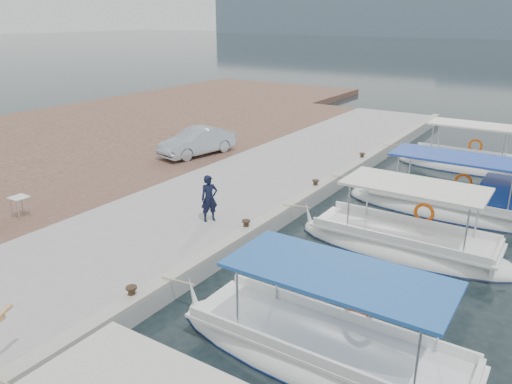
% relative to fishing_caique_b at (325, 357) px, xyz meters
% --- Properties ---
extents(ground, '(400.00, 400.00, 0.00)m').
position_rel_fishing_caique_b_xyz_m(ground, '(-4.39, 2.49, -0.12)').
color(ground, black).
rests_on(ground, ground).
extents(concrete_quay, '(6.00, 40.00, 0.50)m').
position_rel_fishing_caique_b_xyz_m(concrete_quay, '(-7.39, 7.49, 0.13)').
color(concrete_quay, gray).
rests_on(concrete_quay, ground).
extents(quay_curb, '(0.44, 40.00, 0.12)m').
position_rel_fishing_caique_b_xyz_m(quay_curb, '(-4.61, 7.49, 0.44)').
color(quay_curb, '#A8A495').
rests_on(quay_curb, concrete_quay).
extents(cobblestone_strip, '(4.00, 40.00, 0.50)m').
position_rel_fishing_caique_b_xyz_m(cobblestone_strip, '(-12.39, 7.49, 0.13)').
color(cobblestone_strip, brown).
rests_on(cobblestone_strip, ground).
extents(land_backing, '(16.00, 60.00, 0.48)m').
position_rel_fishing_caique_b_xyz_m(land_backing, '(-22.39, 7.49, 0.12)').
color(land_backing, brown).
rests_on(land_backing, ground).
extents(fishing_caique_b, '(7.61, 2.21, 2.83)m').
position_rel_fishing_caique_b_xyz_m(fishing_caique_b, '(0.00, 0.00, 0.00)').
color(fishing_caique_b, white).
rests_on(fishing_caique_b, ground).
extents(fishing_caique_c, '(7.03, 2.23, 2.83)m').
position_rel_fishing_caique_b_xyz_m(fishing_caique_c, '(-0.29, 6.30, 0.00)').
color(fishing_caique_c, white).
rests_on(fishing_caique_c, ground).
extents(fishing_caique_d, '(7.78, 2.17, 2.83)m').
position_rel_fishing_caique_b_xyz_m(fishing_caique_d, '(0.19, 10.43, 0.06)').
color(fishing_caique_d, white).
rests_on(fishing_caique_d, ground).
extents(fishing_caique_e, '(6.34, 1.99, 2.83)m').
position_rel_fishing_caique_b_xyz_m(fishing_caique_e, '(-0.64, 16.82, 0.00)').
color(fishing_caique_e, white).
rests_on(fishing_caique_e, ground).
extents(mooring_bollards, '(0.28, 20.28, 0.33)m').
position_rel_fishing_caique_b_xyz_m(mooring_bollards, '(-4.74, 3.99, 0.57)').
color(mooring_bollards, black).
rests_on(mooring_bollards, concrete_quay).
extents(fisherman, '(0.64, 0.69, 1.59)m').
position_rel_fishing_caique_b_xyz_m(fisherman, '(-6.20, 3.96, 1.17)').
color(fisherman, black).
rests_on(fisherman, concrete_quay).
extents(parked_car, '(2.23, 4.23, 1.33)m').
position_rel_fishing_caique_b_xyz_m(parked_car, '(-12.00, 10.38, 1.04)').
color(parked_car, '#A5AFBC').
rests_on(parked_car, cobblestone_strip).
extents(folding_table, '(0.55, 0.55, 0.73)m').
position_rel_fishing_caique_b_xyz_m(folding_table, '(-11.88, 0.67, 0.90)').
color(folding_table, silver).
rests_on(folding_table, cobblestone_strip).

